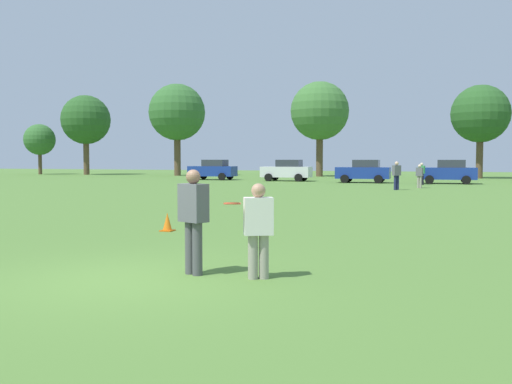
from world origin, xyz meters
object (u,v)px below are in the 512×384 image
traffic_cone (167,222)px  parked_car_mid_right (448,172)px  bystander_field_marshal (422,172)px  player_thrower (193,215)px  parked_car_near_left (213,170)px  frisbee (232,204)px  bystander_far_jogger (397,174)px  player_defender (258,226)px  parked_car_mid_left (287,170)px  bystander_sideline_watcher (420,175)px  parked_car_center (364,171)px

traffic_cone → parked_car_mid_right: size_ratio=0.11×
parked_car_mid_right → bystander_field_marshal: parked_car_mid_right is taller
player_thrower → parked_car_near_left: 42.28m
frisbee → bystander_far_jogger: (0.09, 27.21, -0.21)m
player_thrower → parked_car_mid_right: parked_car_mid_right is taller
player_defender → parked_car_mid_right: bearing=85.9°
parked_car_mid_right → parked_car_mid_left: bearing=175.4°
bystander_sideline_watcher → parked_car_mid_right: bearing=77.0°
player_thrower → parked_car_center: bearing=94.0°
frisbee → traffic_cone: bearing=127.0°
player_thrower → traffic_cone: player_thrower is taller
bystander_far_jogger → bystander_field_marshal: 7.73m
parked_car_center → bystander_sideline_watcher: parked_car_center is taller
player_thrower → parked_car_near_left: parked_car_near_left is taller
parked_car_near_left → bystander_far_jogger: (17.26, -11.92, 0.06)m
traffic_cone → bystander_far_jogger: size_ratio=0.28×
parked_car_mid_left → player_defender: bearing=-74.8°
player_thrower → traffic_cone: bearing=122.1°
player_defender → bystander_far_jogger: size_ratio=0.87×
player_defender → parked_car_mid_right: 37.35m
player_defender → bystander_field_marshal: bystander_field_marshal is taller
parked_car_center → bystander_field_marshal: bearing=-26.8°
player_defender → bystander_field_marshal: bearing=88.6°
parked_car_center → bystander_far_jogger: bearing=-71.0°
player_thrower → frisbee: size_ratio=6.30×
frisbee → parked_car_mid_right: parked_car_mid_right is taller
parked_car_center → bystander_sideline_watcher: bearing=-57.4°
parked_car_mid_left → parked_car_center: 6.85m
parked_car_center → parked_car_mid_right: same height
player_defender → parked_car_mid_right: size_ratio=0.36×
parked_car_mid_left → parked_car_center: size_ratio=1.00×
player_thrower → parked_car_mid_left: 39.44m
player_defender → bystander_field_marshal: size_ratio=0.93×
parked_car_near_left → bystander_field_marshal: 18.86m
bystander_sideline_watcher → bystander_far_jogger: bystander_far_jogger is taller
bystander_field_marshal → bystander_far_jogger: bearing=-98.3°
bystander_far_jogger → bystander_field_marshal: size_ratio=1.07×
bystander_sideline_watcher → player_defender: bearing=-91.8°
parked_car_mid_right → bystander_far_jogger: size_ratio=2.44×
parked_car_near_left → parked_car_mid_right: bearing=-4.7°
player_defender → parked_car_center: (-3.68, 36.95, 0.08)m
player_thrower → bystander_sideline_watcher: player_thrower is taller
player_defender → bystander_far_jogger: 27.01m
player_defender → traffic_cone: bearing=130.7°
parked_car_near_left → bystander_far_jogger: bearing=-34.6°
parked_car_mid_right → player_defender: bearing=-94.1°
player_thrower → parked_car_near_left: size_ratio=0.40×
parked_car_mid_left → parked_car_mid_right: size_ratio=1.00×
player_thrower → bystander_far_jogger: bystander_far_jogger is taller
parked_car_mid_left → bystander_far_jogger: parked_car_mid_left is taller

